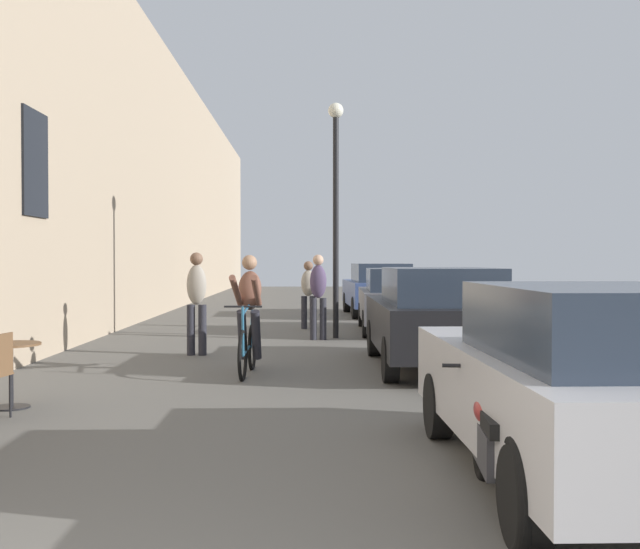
# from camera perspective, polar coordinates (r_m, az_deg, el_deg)

# --- Properties ---
(building_facade_left) EXTENTS (0.54, 68.00, 8.27)m
(building_facade_left) POSITION_cam_1_polar(r_m,az_deg,el_deg) (17.37, -16.57, 9.31)
(building_facade_left) COLOR tan
(building_facade_left) RESTS_ON ground_plane
(cafe_table_far) EXTENTS (0.64, 0.64, 0.72)m
(cafe_table_far) POSITION_cam_1_polar(r_m,az_deg,el_deg) (9.18, -21.98, -5.99)
(cafe_table_far) COLOR black
(cafe_table_far) RESTS_ON ground_plane
(cyclist_on_bicycle) EXTENTS (0.52, 1.76, 1.74)m
(cyclist_on_bicycle) POSITION_cam_1_polar(r_m,az_deg,el_deg) (11.13, -5.32, -3.18)
(cyclist_on_bicycle) COLOR black
(cyclist_on_bicycle) RESTS_ON ground_plane
(pedestrian_near) EXTENTS (0.36, 0.26, 1.76)m
(pedestrian_near) POSITION_cam_1_polar(r_m,az_deg,el_deg) (13.31, -9.16, -1.68)
(pedestrian_near) COLOR #26262D
(pedestrian_near) RESTS_ON ground_plane
(pedestrian_mid) EXTENTS (0.34, 0.24, 1.74)m
(pedestrian_mid) POSITION_cam_1_polar(r_m,az_deg,el_deg) (15.66, -0.14, -1.29)
(pedestrian_mid) COLOR #26262D
(pedestrian_mid) RESTS_ON ground_plane
(pedestrian_far) EXTENTS (0.34, 0.24, 1.60)m
(pedestrian_far) POSITION_cam_1_polar(r_m,az_deg,el_deg) (18.14, -0.87, -1.22)
(pedestrian_far) COLOR #26262D
(pedestrian_far) RESTS_ON ground_plane
(street_lamp) EXTENTS (0.32, 0.32, 4.90)m
(street_lamp) POSITION_cam_1_polar(r_m,az_deg,el_deg) (16.05, 1.18, 6.36)
(street_lamp) COLOR black
(street_lamp) RESTS_ON ground_plane
(parked_car_nearest) EXTENTS (1.78, 4.13, 1.46)m
(parked_car_nearest) POSITION_cam_1_polar(r_m,az_deg,el_deg) (5.95, 18.85, -7.49)
(parked_car_nearest) COLOR #B7B7BC
(parked_car_nearest) RESTS_ON ground_plane
(parked_car_second) EXTENTS (1.85, 4.30, 1.52)m
(parked_car_second) POSITION_cam_1_polar(r_m,az_deg,el_deg) (11.65, 8.59, -3.10)
(parked_car_second) COLOR black
(parked_car_second) RESTS_ON ground_plane
(parked_car_third) EXTENTS (1.85, 4.13, 1.45)m
(parked_car_third) POSITION_cam_1_polar(r_m,az_deg,el_deg) (17.37, 5.87, -1.83)
(parked_car_third) COLOR #595960
(parked_car_third) RESTS_ON ground_plane
(parked_car_fourth) EXTENTS (1.93, 4.35, 1.53)m
(parked_car_fourth) POSITION_cam_1_polar(r_m,az_deg,el_deg) (22.55, 4.38, -1.05)
(parked_car_fourth) COLOR #384C84
(parked_car_fourth) RESTS_ON ground_plane
(parked_motorcycle) EXTENTS (0.62, 2.14, 0.92)m
(parked_motorcycle) POSITION_cam_1_polar(r_m,az_deg,el_deg) (5.34, 13.04, -12.33)
(parked_motorcycle) COLOR black
(parked_motorcycle) RESTS_ON ground_plane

